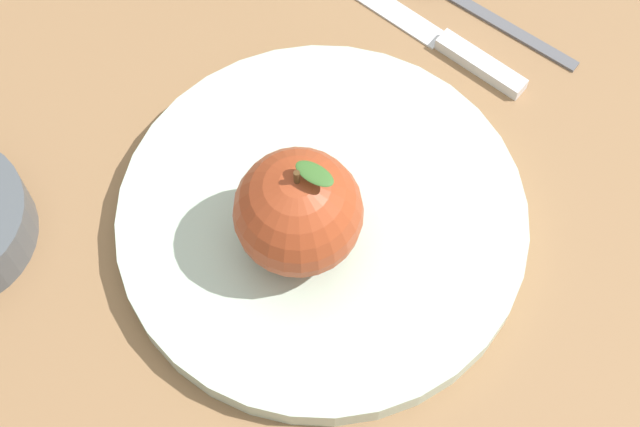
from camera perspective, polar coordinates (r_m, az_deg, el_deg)
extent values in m
plane|color=olive|center=(0.66, -0.02, 1.46)|extent=(2.40, 2.40, 0.00)
cylinder|color=#B2C6B2|center=(0.63, 0.00, -0.42)|extent=(0.27, 0.27, 0.02)
torus|color=#B2C6B2|center=(0.63, 0.00, -0.20)|extent=(0.27, 0.27, 0.01)
sphere|color=#9E3D1E|center=(0.58, -1.28, 0.06)|extent=(0.08, 0.08, 0.08)
cylinder|color=#4C3319|center=(0.54, -1.37, 2.07)|extent=(0.00, 0.00, 0.01)
ellipsoid|color=#386628|center=(0.54, -0.32, 2.34)|extent=(0.03, 0.02, 0.00)
cube|color=silver|center=(0.71, 9.37, 8.61)|extent=(0.06, 0.06, 0.01)
cube|color=#59595E|center=(0.74, 10.93, 10.64)|extent=(0.09, 0.08, 0.01)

